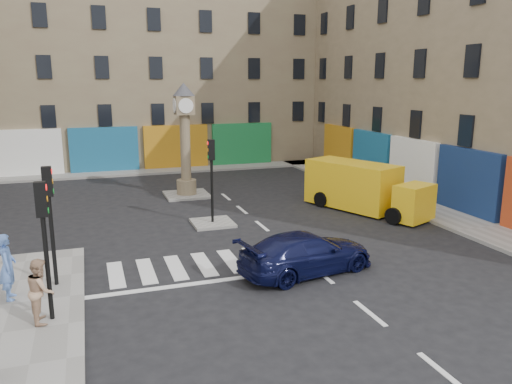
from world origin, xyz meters
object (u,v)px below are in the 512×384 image
traffic_light_island (212,168)px  navy_sedan (306,253)px  clock_pillar (185,133)px  pedestrian_tan (41,290)px  yellow_van (363,188)px  pedestrian_blue (7,267)px  traffic_light_left_far (50,207)px  traffic_light_left_near (44,229)px

traffic_light_island → navy_sedan: 7.09m
clock_pillar → pedestrian_tan: (-6.51, -13.85, -2.54)m
yellow_van → pedestrian_blue: bearing=179.3°
traffic_light_island → clock_pillar: bearing=90.0°
traffic_light_island → clock_pillar: (0.00, 6.00, 0.96)m
pedestrian_blue → traffic_light_left_far: bearing=-63.6°
traffic_light_island → pedestrian_tan: traffic_light_island is taller
yellow_van → navy_sedan: bearing=-154.8°
traffic_light_left_near → yellow_van: size_ratio=0.55×
traffic_light_left_far → pedestrian_tan: (-0.21, -2.46, -1.62)m
clock_pillar → pedestrian_tan: bearing=-115.2°
traffic_light_left_near → traffic_light_island: (6.30, 7.80, -0.03)m
traffic_light_left_near → clock_pillar: bearing=65.5°
yellow_van → pedestrian_blue: yellow_van is taller
clock_pillar → yellow_van: 9.99m
traffic_light_left_far → clock_pillar: bearing=61.1°
clock_pillar → yellow_van: (7.62, -6.00, -2.39)m
traffic_light_left_near → navy_sedan: size_ratio=0.78×
traffic_light_left_near → traffic_light_left_far: bearing=90.0°
traffic_light_left_far → clock_pillar: size_ratio=0.61×
traffic_light_island → yellow_van: traffic_light_island is taller
yellow_van → clock_pillar: bearing=119.2°
traffic_light_left_far → traffic_light_left_near: bearing=-90.0°
pedestrian_tan → traffic_light_left_far: bearing=-9.8°
clock_pillar → yellow_van: clock_pillar is taller
traffic_light_island → navy_sedan: bearing=-76.6°
traffic_light_left_near → traffic_light_island: bearing=51.1°
traffic_light_left_far → clock_pillar: (6.30, 11.40, 0.93)m
navy_sedan → pedestrian_tan: pedestrian_tan is taller
navy_sedan → clock_pillar: bearing=-4.4°
traffic_light_left_near → traffic_light_left_far: size_ratio=1.00×
traffic_light_island → pedestrian_tan: (-6.51, -7.86, -1.59)m
navy_sedan → pedestrian_tan: 8.19m
navy_sedan → traffic_light_left_far: bearing=69.5°
traffic_light_left_far → traffic_light_island: 8.30m
pedestrian_tan → pedestrian_blue: bearing=24.2°
traffic_light_left_far → navy_sedan: 8.21m
yellow_van → pedestrian_tan: (-14.13, -7.85, -0.16)m
navy_sedan → pedestrian_tan: (-8.09, -1.21, 0.31)m
traffic_light_left_far → yellow_van: bearing=21.2°
traffic_light_left_far → yellow_van: traffic_light_left_far is taller
traffic_light_island → navy_sedan: (1.59, -6.65, -1.90)m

